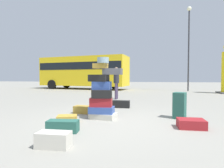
% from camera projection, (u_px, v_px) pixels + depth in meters
% --- Properties ---
extents(ground_plane, '(80.00, 80.00, 0.00)m').
position_uv_depth(ground_plane, '(109.00, 120.00, 5.01)').
color(ground_plane, gray).
extents(suitcase_tower, '(0.97, 0.62, 1.73)m').
position_uv_depth(suitcase_tower, '(103.00, 94.00, 5.23)').
color(suitcase_tower, beige).
rests_on(suitcase_tower, ground).
extents(suitcase_maroon_right_side, '(0.60, 0.43, 0.21)m').
position_uv_depth(suitcase_maroon_right_side, '(191.00, 124.00, 4.23)').
color(suitcase_maroon_right_side, maroon).
rests_on(suitcase_maroon_right_side, ground).
extents(suitcase_tan_foreground_near, '(0.78, 0.40, 0.24)m').
position_uv_depth(suitcase_tan_foreground_near, '(86.00, 110.00, 5.97)').
color(suitcase_tan_foreground_near, '#B28C33').
rests_on(suitcase_tan_foreground_near, ground).
extents(suitcase_tan_left_side, '(0.60, 0.51, 0.16)m').
position_uv_depth(suitcase_tan_left_side, '(67.00, 118.00, 4.88)').
color(suitcase_tan_left_side, '#B28C33').
rests_on(suitcase_tan_left_side, ground).
extents(suitcase_teal_behind_tower, '(0.43, 0.45, 0.74)m').
position_uv_depth(suitcase_teal_behind_tower, '(180.00, 105.00, 5.23)').
color(suitcase_teal_behind_tower, '#26594C').
rests_on(suitcase_teal_behind_tower, ground).
extents(suitcase_cream_foreground_far, '(0.56, 0.30, 0.26)m').
position_uv_depth(suitcase_cream_foreground_far, '(54.00, 140.00, 3.07)').
color(suitcase_cream_foreground_far, beige).
rests_on(suitcase_cream_foreground_far, ground).
extents(suitcase_teal_white_trunk, '(0.69, 0.36, 0.25)m').
position_uv_depth(suitcase_teal_white_trunk, '(63.00, 126.00, 3.94)').
color(suitcase_teal_white_trunk, '#26594C').
rests_on(suitcase_teal_white_trunk, ground).
extents(suitcase_black_upright_blue, '(0.68, 0.31, 0.27)m').
position_uv_depth(suitcase_black_upright_blue, '(121.00, 104.00, 7.09)').
color(suitcase_black_upright_blue, black).
rests_on(suitcase_black_upright_blue, ground).
extents(person_bearded_onlooker, '(0.30, 0.34, 1.70)m').
position_uv_depth(person_bearded_onlooker, '(116.00, 80.00, 9.83)').
color(person_bearded_onlooker, '#3F334C').
rests_on(person_bearded_onlooker, ground).
extents(parked_bus, '(9.09, 3.98, 3.15)m').
position_uv_depth(parked_bus, '(84.00, 71.00, 18.25)').
color(parked_bus, yellow).
rests_on(parked_bus, ground).
extents(lamp_post, '(0.36, 0.36, 7.08)m').
position_uv_depth(lamp_post, '(189.00, 37.00, 15.37)').
color(lamp_post, '#333338').
rests_on(lamp_post, ground).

